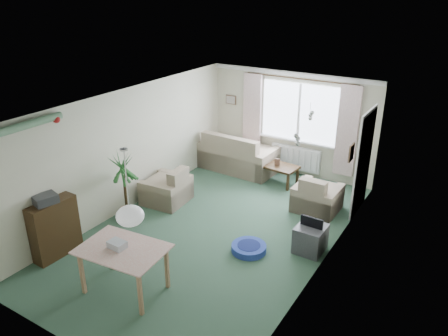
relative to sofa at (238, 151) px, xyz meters
The scene contains 25 objects.
ground 3.00m from the sofa, 68.20° to the right, with size 6.50×6.50×0.00m, color #2F4F3C.
window 1.73m from the sofa, 20.27° to the left, with size 1.80×0.03×1.30m, color white.
curtain_rod 2.26m from the sofa, 17.10° to the left, with size 2.60×0.03×0.03m, color black.
curtain_left 0.90m from the sofa, 68.46° to the left, with size 0.45×0.08×2.00m, color beige.
curtain_right 2.61m from the sofa, ahead, with size 0.45×0.08×2.00m, color beige.
radiator 1.37m from the sofa, 18.70° to the left, with size 1.20×0.10×0.55m, color white.
doorway 3.18m from the sofa, 10.11° to the right, with size 0.03×0.95×2.00m, color black.
pendant_lamp 5.31m from the sofa, 75.56° to the right, with size 0.36×0.36×0.36m, color white.
tinsel_garland 5.43m from the sofa, 99.22° to the right, with size 1.60×1.60×0.12m, color #196626.
bauble_cluster_a 3.50m from the sofa, 37.63° to the right, with size 0.20×0.20×0.20m, color silver.
bauble_cluster_b 4.43m from the sofa, 48.48° to the right, with size 0.20×0.20×0.20m, color silver.
wall_picture_back 1.29m from the sofa, 136.17° to the left, with size 0.28×0.03×0.22m, color brown.
wall_picture_right 3.61m from the sofa, 26.71° to the right, with size 0.03×0.24×0.30m, color brown.
sofa is the anchor object (origin of this frame).
armchair_corner 2.58m from the sofa, 22.59° to the right, with size 0.85×0.80×0.76m, color beige.
armchair_left 2.32m from the sofa, 99.93° to the right, with size 0.86×0.81×0.77m, color beige.
coffee_table 1.18m from the sofa, 11.78° to the right, with size 0.95×0.53×0.43m, color black.
photo_frame 1.18m from the sofa, 12.73° to the right, with size 0.12×0.02×0.16m, color brown.
bookshelf 4.80m from the sofa, 98.86° to the right, with size 0.27×0.81×0.98m, color black.
hifi_box 4.90m from the sofa, 99.03° to the right, with size 0.28×0.35×0.14m, color #323337.
houseplant 3.34m from the sofa, 99.49° to the right, with size 0.58×0.58×1.36m, color #22521C.
dining_table 4.92m from the sofa, 79.76° to the right, with size 1.13×0.75×0.70m, color #A5785A.
gift_box 4.93m from the sofa, 80.67° to the right, with size 0.25×0.18×0.12m, color #B4B5C0.
tv_cube 3.72m from the sofa, 41.03° to the right, with size 0.46×0.51×0.46m, color #38373C.
pet_bed 3.59m from the sofa, 57.21° to the right, with size 0.59×0.59×0.12m, color navy.
Camera 1 is at (3.75, -5.80, 4.21)m, focal length 35.00 mm.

